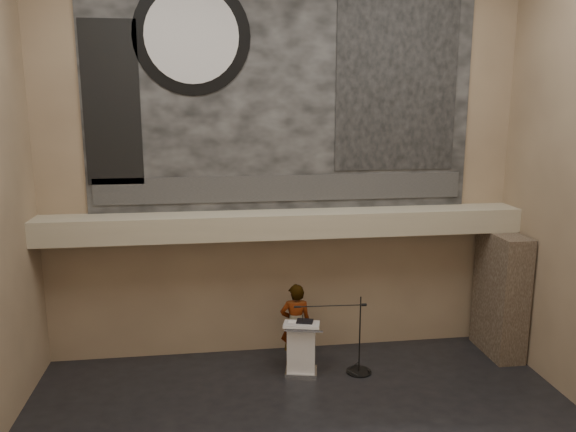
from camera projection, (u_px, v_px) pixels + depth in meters
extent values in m
cube|color=#78634C|center=(283.00, 159.00, 11.76)|extent=(10.00, 0.02, 8.50)
cube|color=#78634C|center=(426.00, 275.00, 4.00)|extent=(10.00, 0.02, 8.50)
cube|color=#9F947B|center=(285.00, 224.00, 11.64)|extent=(10.00, 0.80, 0.50)
cylinder|color=#B2893D|center=(208.00, 240.00, 11.43)|extent=(0.04, 0.04, 0.06)
cylinder|color=#B2893D|center=(374.00, 235.00, 11.90)|extent=(0.04, 0.04, 0.06)
cube|color=black|center=(283.00, 89.00, 11.43)|extent=(8.00, 0.05, 5.00)
cube|color=#2C2C2C|center=(283.00, 188.00, 11.81)|extent=(7.76, 0.02, 0.55)
cylinder|color=black|center=(192.00, 36.00, 10.95)|extent=(2.30, 0.02, 2.30)
cylinder|color=silver|center=(192.00, 36.00, 10.93)|extent=(1.84, 0.02, 1.84)
cube|color=black|center=(397.00, 84.00, 11.70)|extent=(2.60, 0.02, 3.60)
cube|color=black|center=(111.00, 104.00, 11.00)|extent=(1.10, 0.02, 3.20)
cube|color=#3E3126|center=(501.00, 294.00, 12.15)|extent=(0.60, 1.40, 2.70)
cube|color=silver|center=(301.00, 371.00, 11.44)|extent=(0.73, 0.61, 0.08)
cube|color=white|center=(301.00, 348.00, 11.34)|extent=(0.63, 0.50, 0.96)
cube|color=white|center=(302.00, 324.00, 11.21)|extent=(0.81, 0.65, 0.13)
cube|color=black|center=(305.00, 322.00, 11.24)|extent=(0.39, 0.34, 0.04)
cube|color=white|center=(294.00, 324.00, 11.17)|extent=(0.27, 0.35, 0.00)
imported|color=white|center=(296.00, 325.00, 11.68)|extent=(0.67, 0.47, 1.77)
cylinder|color=black|center=(359.00, 372.00, 11.50)|extent=(0.52, 0.52, 0.02)
cylinder|color=black|center=(360.00, 335.00, 11.34)|extent=(0.03, 0.03, 1.63)
cylinder|color=black|center=(329.00, 306.00, 11.15)|extent=(1.41, 0.09, 0.02)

